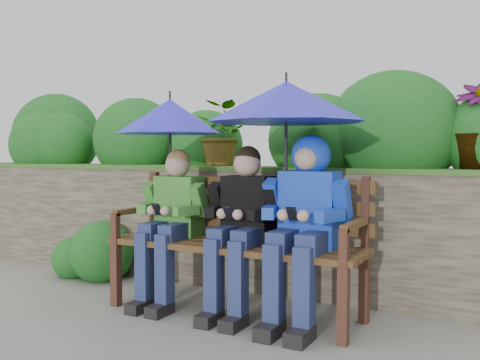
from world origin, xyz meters
The scene contains 8 objects.
ground centered at (0.00, 0.00, 0.00)m, with size 60.00×60.00×0.00m, color slate.
garden_backdrop centered at (-0.06, 1.57, 0.67)m, with size 8.00×2.89×1.88m.
park_bench centered at (0.00, 0.08, 0.56)m, with size 1.87×0.55×0.99m.
boy_left centered at (-0.53, -0.01, 0.66)m, with size 0.51×0.59×1.17m.
boy_middle centered at (0.07, -0.01, 0.67)m, with size 0.52×0.61×1.20m.
boy_right centered at (0.54, -0.01, 0.75)m, with size 0.57×0.69×1.26m.
umbrella_left centered at (-0.56, 0.03, 1.42)m, with size 0.80×0.80×0.88m.
umbrella_right centered at (0.38, 0.05, 1.49)m, with size 1.08×1.08×0.94m.
Camera 1 is at (1.80, -3.29, 1.15)m, focal length 40.00 mm.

